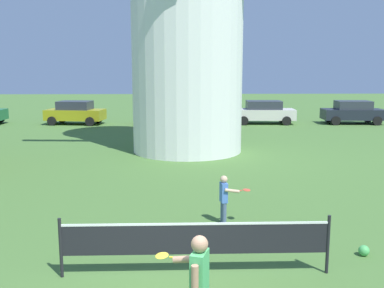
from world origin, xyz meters
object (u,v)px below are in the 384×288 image
(player_near, at_px, (198,282))
(player_far, at_px, (225,196))
(parked_car_red, at_px, (171,112))
(parked_car_cream, at_px, (264,112))
(tennis_net, at_px, (196,239))
(parked_car_black, at_px, (353,112))
(parked_car_mustard, at_px, (75,112))
(stray_ball, at_px, (364,251))

(player_near, distance_m, player_far, 4.73)
(parked_car_red, relative_size, parked_car_cream, 1.04)
(tennis_net, distance_m, parked_car_black, 24.75)
(parked_car_red, height_order, parked_car_black, same)
(tennis_net, relative_size, parked_car_red, 1.11)
(tennis_net, xyz_separation_m, parked_car_red, (-0.75, 22.40, 0.13))
(parked_car_mustard, height_order, parked_car_black, same)
(tennis_net, height_order, parked_car_cream, parked_car_cream)
(tennis_net, bearing_deg, parked_car_mustard, 107.96)
(player_far, distance_m, parked_car_mustard, 21.14)
(parked_car_cream, bearing_deg, player_far, -103.63)
(player_far, bearing_deg, parked_car_black, 60.74)
(parked_car_cream, bearing_deg, parked_car_mustard, 179.29)
(player_far, relative_size, stray_ball, 5.46)
(tennis_net, xyz_separation_m, player_near, (-0.05, -1.96, 0.18))
(parked_car_red, relative_size, parked_car_black, 1.07)
(tennis_net, distance_m, parked_car_cream, 22.77)
(tennis_net, distance_m, parked_car_red, 22.41)
(tennis_net, relative_size, player_near, 3.19)
(player_far, height_order, parked_car_red, parked_car_red)
(stray_ball, height_order, parked_car_red, parked_car_red)
(player_far, xyz_separation_m, parked_car_cream, (4.71, 19.40, 0.14))
(player_near, height_order, parked_car_black, parked_car_black)
(player_near, bearing_deg, parked_car_red, 91.65)
(tennis_net, relative_size, parked_car_mustard, 1.21)
(player_near, xyz_separation_m, parked_car_black, (11.61, 23.84, -0.05))
(player_near, height_order, parked_car_mustard, parked_car_mustard)
(player_far, distance_m, parked_car_cream, 19.97)
(tennis_net, relative_size, parked_car_black, 1.19)
(player_near, height_order, parked_car_red, parked_car_red)
(parked_car_cream, relative_size, parked_car_black, 1.03)
(player_near, distance_m, parked_car_red, 24.37)
(tennis_net, bearing_deg, parked_car_cream, 75.98)
(player_near, bearing_deg, parked_car_mustard, 106.48)
(player_near, bearing_deg, player_far, 79.57)
(parked_car_red, bearing_deg, player_far, -85.48)
(player_near, bearing_deg, parked_car_black, 64.04)
(tennis_net, bearing_deg, player_near, -91.36)
(stray_ball, bearing_deg, parked_car_black, 68.91)
(parked_car_cream, bearing_deg, tennis_net, -104.02)
(parked_car_red, distance_m, parked_car_cream, 6.27)
(parked_car_mustard, distance_m, parked_car_cream, 12.72)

